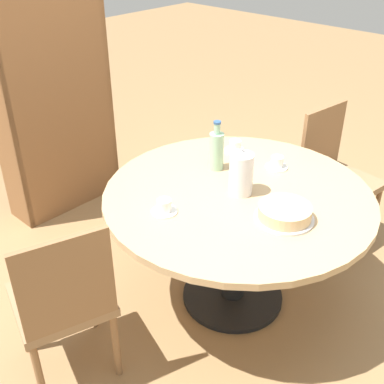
% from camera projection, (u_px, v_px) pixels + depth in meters
% --- Properties ---
extents(ground_plane, '(14.00, 14.00, 0.00)m').
position_uv_depth(ground_plane, '(232.00, 297.00, 2.83)').
color(ground_plane, '#937047').
extents(dining_table, '(1.39, 1.39, 0.72)m').
position_uv_depth(dining_table, '(237.00, 215.00, 2.53)').
color(dining_table, black).
rests_on(dining_table, ground_plane).
extents(chair_a, '(0.53, 0.53, 0.89)m').
position_uv_depth(chair_a, '(64.00, 300.00, 2.14)').
color(chair_a, olive).
rests_on(chair_a, ground_plane).
extents(chair_b, '(0.47, 0.47, 0.89)m').
position_uv_depth(chair_b, '(335.00, 173.00, 3.16)').
color(chair_b, olive).
rests_on(chair_b, ground_plane).
extents(bookshelf, '(0.82, 0.28, 1.60)m').
position_uv_depth(bookshelf, '(55.00, 104.00, 3.34)').
color(bookshelf, brown).
rests_on(bookshelf, ground_plane).
extents(coffee_pot, '(0.12, 0.12, 0.26)m').
position_uv_depth(coffee_pot, '(241.00, 172.00, 2.40)').
color(coffee_pot, silver).
rests_on(coffee_pot, dining_table).
extents(water_bottle, '(0.08, 0.08, 0.28)m').
position_uv_depth(water_bottle, '(216.00, 150.00, 2.63)').
color(water_bottle, '#99C6A3').
rests_on(water_bottle, dining_table).
extents(cake_main, '(0.28, 0.28, 0.07)m').
position_uv_depth(cake_main, '(285.00, 213.00, 2.24)').
color(cake_main, silver).
rests_on(cake_main, dining_table).
extents(cup_a, '(0.13, 0.13, 0.07)m').
position_uv_depth(cup_a, '(164.00, 207.00, 2.29)').
color(cup_a, white).
rests_on(cup_a, dining_table).
extents(cup_b, '(0.13, 0.13, 0.07)m').
position_uv_depth(cup_b, '(277.00, 163.00, 2.68)').
color(cup_b, white).
rests_on(cup_b, dining_table).
extents(cup_c, '(0.13, 0.13, 0.07)m').
position_uv_depth(cup_c, '(235.00, 147.00, 2.87)').
color(cup_c, white).
rests_on(cup_c, dining_table).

